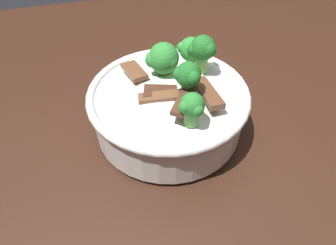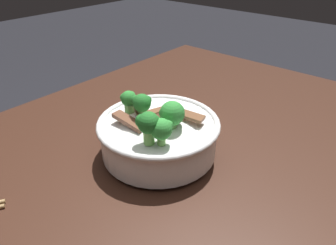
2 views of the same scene
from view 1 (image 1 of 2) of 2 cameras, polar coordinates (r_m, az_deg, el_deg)
dining_table at (r=0.59m, az=5.57°, el=-0.55°), size 1.42×0.97×0.75m
rice_bowl at (r=0.44m, az=0.24°, el=3.72°), size 0.24×0.24×0.14m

